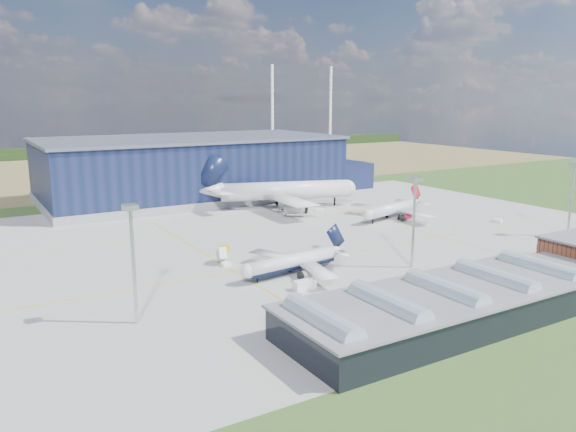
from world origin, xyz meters
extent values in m
plane|color=#2B4A1B|center=(0.00, 0.00, 0.00)|extent=(600.00, 600.00, 0.00)
cube|color=#9A9995|center=(0.00, 10.00, 0.03)|extent=(220.00, 160.00, 0.06)
cube|color=#D6BB0B|center=(0.00, -10.00, 0.07)|extent=(180.00, 0.40, 0.02)
cube|color=#D6BB0B|center=(0.00, 35.00, 0.07)|extent=(180.00, 0.40, 0.02)
cube|color=#D6BB0B|center=(-30.00, 10.00, 0.07)|extent=(0.40, 120.00, 0.02)
cube|color=#D6BB0B|center=(40.00, 10.00, 0.07)|extent=(0.40, 120.00, 0.02)
cube|color=olive|center=(0.00, 220.00, 0.00)|extent=(600.00, 220.00, 0.01)
cube|color=black|center=(0.00, 300.00, 4.00)|extent=(600.00, 8.00, 8.00)
cylinder|color=white|center=(150.00, 290.00, 35.00)|extent=(2.40, 2.40, 70.00)
cylinder|color=white|center=(210.00, 290.00, 35.00)|extent=(2.40, 2.40, 70.00)
cube|color=#101A37|center=(0.00, 95.00, 12.50)|extent=(120.00, 60.00, 25.00)
cube|color=gray|center=(0.00, 95.00, 1.60)|extent=(121.00, 61.00, 3.20)
cube|color=#54596A|center=(0.00, 95.00, 25.50)|extent=(122.00, 62.00, 1.20)
cube|color=#101A37|center=(72.00, 90.00, 6.00)|extent=(24.00, 30.00, 12.00)
cube|color=black|center=(-10.00, -60.00, 3.00)|extent=(65.00, 22.00, 6.00)
cube|color=slate|center=(-10.00, -60.00, 6.20)|extent=(66.00, 23.00, 0.50)
cube|color=slate|center=(30.00, -60.00, 3.00)|extent=(10.00, 18.00, 6.00)
cylinder|color=#99B0BD|center=(-38.00, -60.00, 6.40)|extent=(4.40, 18.00, 4.40)
cylinder|color=#99B0BD|center=(-24.00, -60.00, 6.40)|extent=(4.40, 18.00, 4.40)
cylinder|color=#99B0BD|center=(-10.00, -60.00, 6.40)|extent=(4.40, 18.00, 4.40)
cylinder|color=#99B0BD|center=(4.00, -60.00, 6.40)|extent=(4.40, 18.00, 4.40)
cylinder|color=#99B0BD|center=(18.00, -60.00, 6.40)|extent=(4.40, 18.00, 4.40)
cylinder|color=#B2B5B9|center=(-60.00, -30.00, 11.00)|extent=(0.70, 0.70, 22.00)
cube|color=#B2B5B9|center=(-60.00, -30.00, 22.50)|extent=(2.60, 2.60, 1.00)
cylinder|color=#B2B5B9|center=(10.00, -30.00, 11.00)|extent=(0.70, 0.70, 22.00)
cube|color=#B2B5B9|center=(10.00, -30.00, 22.50)|extent=(2.60, 2.60, 1.00)
cylinder|color=#B2B5B9|center=(75.00, -30.00, 11.00)|extent=(0.70, 0.70, 22.00)
cube|color=#B2B5B9|center=(75.00, -30.00, 22.50)|extent=(2.60, 2.60, 1.00)
cube|color=gold|center=(18.48, -45.10, 0.85)|extent=(2.81, 4.25, 1.69)
cube|color=gold|center=(-24.09, 8.43, 0.69)|extent=(2.43, 3.39, 1.38)
cube|color=white|center=(-22.29, -30.22, 1.10)|extent=(5.03, 2.21, 2.19)
cube|color=white|center=(72.53, -5.68, 0.61)|extent=(2.82, 3.34, 1.23)
cube|color=white|center=(30.23, 41.64, 0.63)|extent=(3.36, 3.46, 1.26)
cube|color=white|center=(-29.84, -2.20, 1.49)|extent=(2.81, 4.93, 2.97)
imported|color=#99999E|center=(56.48, -38.50, 0.64)|extent=(4.02, 2.70, 1.27)
imported|color=#99999E|center=(15.48, -48.00, 0.57)|extent=(3.67, 2.30, 1.14)
camera|label=1|loc=(-86.87, -130.66, 41.82)|focal=35.00mm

